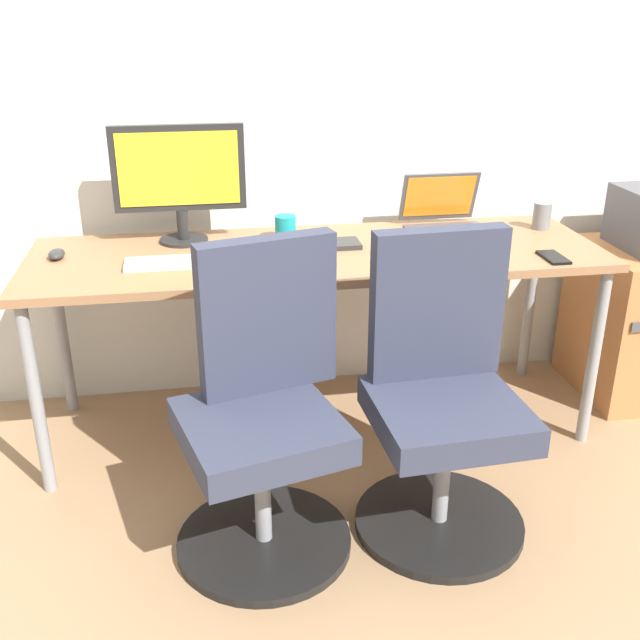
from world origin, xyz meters
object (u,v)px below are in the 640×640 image
Objects in this scene: desktop_monitor at (179,176)px; open_laptop at (445,218)px; office_chair_left at (264,417)px; office_chair_right at (442,401)px; coffee_mug at (285,228)px.

desktop_monitor reaches higher than open_laptop.
office_chair_left is 1.96× the size of desktop_monitor.
office_chair_right is at bearing -107.21° from open_laptop.
open_laptop reaches higher than coffee_mug.
coffee_mug is (0.38, -0.03, -0.20)m from desktop_monitor.
office_chair_left is 1.00× the size of office_chair_right.
desktop_monitor is (-0.21, 0.82, 0.55)m from office_chair_left.
office_chair_right is 0.91m from open_laptop.
office_chair_left is 1.19m from open_laptop.
open_laptop is (1.01, -0.02, -0.20)m from desktop_monitor.
office_chair_right is 1.96× the size of desktop_monitor.
open_laptop is at bearing -1.19° from desktop_monitor.
open_laptop is at bearing 1.20° from coffee_mug.
office_chair_left is 1.01m from desktop_monitor.
desktop_monitor reaches higher than office_chair_right.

